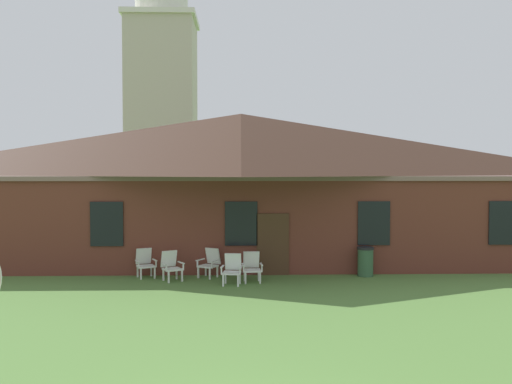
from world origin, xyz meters
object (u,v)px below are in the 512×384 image
Objects in this scene: lawn_chair_left_end at (210,262)px; trash_bin at (365,261)px; lawn_chair_middle at (232,269)px; lawn_chair_right_end at (252,266)px; lawn_chair_by_porch at (145,262)px; lawn_chair_near_door at (171,265)px.

trash_bin is (5.23, 0.03, -0.00)m from lawn_chair_left_end.
lawn_chair_left_end is at bearing 121.91° from lawn_chair_middle.
trash_bin reaches higher than lawn_chair_right_end.
lawn_chair_near_door is at bearing -31.85° from lawn_chair_by_porch.
lawn_chair_left_end is 0.98× the size of trash_bin.
lawn_chair_by_porch is at bearing 156.80° from lawn_chair_middle.
lawn_chair_right_end is at bearing 32.65° from lawn_chair_middle.
lawn_chair_near_door is 2.09m from lawn_chair_middle.
lawn_chair_right_end is (3.54, -0.85, 0.00)m from lawn_chair_by_porch.
lawn_chair_by_porch is 1.00× the size of lawn_chair_middle.
lawn_chair_middle is 1.00× the size of lawn_chair_right_end.
trash_bin reaches higher than lawn_chair_by_porch.
lawn_chair_near_door is 0.98× the size of trash_bin.
lawn_chair_middle is (1.98, -0.67, 0.00)m from lawn_chair_near_door.
lawn_chair_near_door is at bearing -155.51° from lawn_chair_left_end.
lawn_chair_middle is 0.74m from lawn_chair_right_end.
lawn_chair_left_end is at bearing 149.06° from lawn_chair_right_end.
trash_bin is at bearing 5.23° from lawn_chair_near_door.
lawn_chair_by_porch is 1.00× the size of lawn_chair_near_door.
lawn_chair_near_door is 2.62m from lawn_chair_right_end.
trash_bin is (4.46, 1.26, -0.00)m from lawn_chair_middle.
lawn_chair_by_porch is at bearing 166.44° from lawn_chair_right_end.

